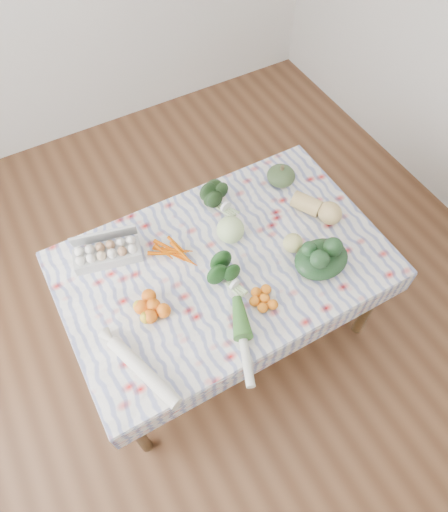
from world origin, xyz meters
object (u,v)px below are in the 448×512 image
Objects in this scene: dining_table at (224,271)px; kabocha_squash at (281,176)px; butternut_squash at (318,207)px; cabbage at (230,230)px; grapefruit at (293,243)px; egg_carton at (107,254)px.

dining_table is 0.66m from kabocha_squash.
dining_table is 5.85× the size of butternut_squash.
cabbage reaches higher than grapefruit.
cabbage is at bearing 138.87° from grapefruit.
kabocha_squash is at bearing 24.68° from cabbage.
butternut_squash is 2.66× the size of grapefruit.
kabocha_squash reaches higher than egg_carton.
butternut_squash is at bearing 2.94° from dining_table.
kabocha_squash is 0.47m from grapefruit.
butternut_squash reaches higher than dining_table.
dining_table is at bearing -149.59° from kabocha_squash.
butternut_squash is at bearing -0.60° from egg_carton.
cabbage reaches higher than dining_table.
grapefruit is (0.35, -0.10, 0.13)m from dining_table.
egg_carton is 2.32× the size of cabbage.
grapefruit reaches higher than egg_carton.
cabbage is 0.50m from butternut_squash.
egg_carton is 1.14m from butternut_squash.
butternut_squash is at bearing -81.87° from kabocha_squash.
butternut_squash is (0.04, -0.30, 0.01)m from kabocha_squash.
grapefruit is at bearing -15.56° from dining_table.
grapefruit is (0.86, -0.40, 0.01)m from egg_carton.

